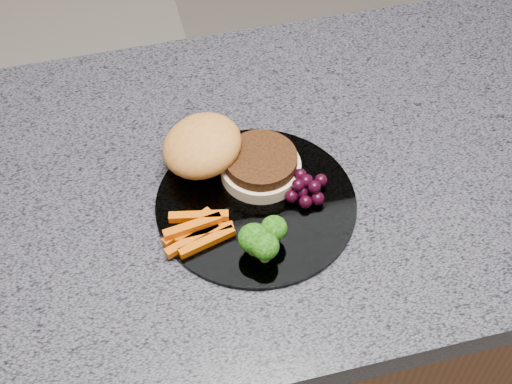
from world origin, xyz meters
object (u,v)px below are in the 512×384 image
plate (256,203)px  burger (223,155)px  island_cabinet (308,325)px  grape_bunch (304,187)px

plate → burger: bearing=112.4°
island_cabinet → plate: (-0.11, -0.05, 0.47)m
burger → island_cabinet: bearing=5.0°
plate → grape_bunch: bearing=-1.3°
plate → burger: burger is taller
plate → burger: size_ratio=1.33×
island_cabinet → plate: 0.49m
grape_bunch → island_cabinet: bearing=47.1°
island_cabinet → grape_bunch: 0.49m
burger → grape_bunch: burger is taller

